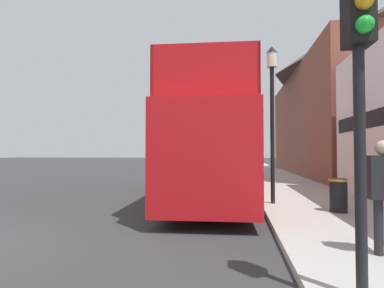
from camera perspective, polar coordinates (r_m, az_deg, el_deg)
The scene contains 10 objects.
ground_plane at distance 26.30m, azimuth -2.82°, elevation -5.39°, with size 144.00×144.00×0.00m, color #333335.
sidewalk at distance 22.97m, azimuth 14.62°, elevation -5.71°, with size 3.56×108.00×0.14m.
brick_terrace_rear at distance 25.13m, azimuth 25.24°, elevation 6.72°, with size 6.00×18.93×10.61m.
tour_bus at distance 11.21m, azimuth 3.73°, elevation -0.79°, with size 2.88×9.82×4.18m.
parked_car_ahead_of_bus at distance 18.31m, azimuth 7.23°, elevation -4.80°, with size 1.76×4.57×1.48m.
pedestrian_nearest at distance 5.54m, azimuth 32.72°, elevation -6.71°, with size 0.46×0.26×1.77m.
traffic_signal at distance 3.90m, azimuth 29.27°, elevation 14.53°, with size 0.28×0.42×3.62m.
lamp_post_nearest at distance 9.87m, azimuth 15.01°, elevation 8.99°, with size 0.35×0.35×4.95m.
lamp_post_second at distance 16.99m, azimuth 12.25°, elevation 3.51°, with size 0.35×0.35×4.46m.
litter_bin at distance 8.99m, azimuth 26.11°, elevation -8.56°, with size 0.48×0.48×0.88m.
Camera 1 is at (4.97, -4.77, 1.72)m, focal length 28.00 mm.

